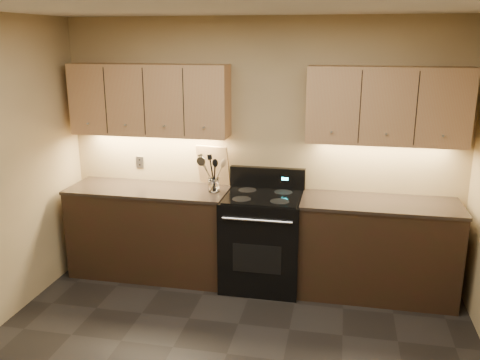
% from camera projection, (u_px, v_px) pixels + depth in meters
% --- Properties ---
extents(ceiling, '(4.00, 4.00, 0.00)m').
position_uv_depth(ceiling, '(206.00, 0.00, 2.87)').
color(ceiling, silver).
rests_on(ceiling, wall_back).
extents(wall_back, '(4.00, 0.04, 2.60)m').
position_uv_depth(wall_back, '(261.00, 151.00, 5.10)').
color(wall_back, tan).
rests_on(wall_back, ground).
extents(counter_left, '(1.62, 0.62, 0.93)m').
position_uv_depth(counter_left, '(150.00, 231.00, 5.26)').
color(counter_left, black).
rests_on(counter_left, ground).
extents(counter_right, '(1.46, 0.62, 0.93)m').
position_uv_depth(counter_right, '(377.00, 248.00, 4.82)').
color(counter_right, black).
rests_on(counter_right, ground).
extents(stove, '(0.76, 0.68, 1.14)m').
position_uv_depth(stove, '(262.00, 239.00, 5.01)').
color(stove, black).
rests_on(stove, ground).
extents(upper_cab_left, '(1.60, 0.30, 0.70)m').
position_uv_depth(upper_cab_left, '(150.00, 100.00, 5.04)').
color(upper_cab_left, tan).
rests_on(upper_cab_left, wall_back).
extents(upper_cab_right, '(1.44, 0.30, 0.70)m').
position_uv_depth(upper_cab_right, '(387.00, 106.00, 4.60)').
color(upper_cab_right, tan).
rests_on(upper_cab_right, wall_back).
extents(outlet_plate, '(0.08, 0.01, 0.12)m').
position_uv_depth(outlet_plate, '(140.00, 162.00, 5.40)').
color(outlet_plate, '#B2B5BA').
rests_on(outlet_plate, wall_back).
extents(utensil_crock, '(0.11, 0.11, 0.14)m').
position_uv_depth(utensil_crock, '(214.00, 185.00, 5.01)').
color(utensil_crock, white).
rests_on(utensil_crock, counter_left).
extents(cutting_board, '(0.35, 0.16, 0.42)m').
position_uv_depth(cutting_board, '(213.00, 165.00, 5.19)').
color(cutting_board, tan).
rests_on(cutting_board, counter_left).
extents(wooden_spoon, '(0.19, 0.10, 0.32)m').
position_uv_depth(wooden_spoon, '(211.00, 174.00, 4.97)').
color(wooden_spoon, tan).
rests_on(wooden_spoon, utensil_crock).
extents(black_spoon, '(0.11, 0.14, 0.34)m').
position_uv_depth(black_spoon, '(214.00, 173.00, 5.00)').
color(black_spoon, black).
rests_on(black_spoon, utensil_crock).
extents(black_turner, '(0.15, 0.10, 0.39)m').
position_uv_depth(black_turner, '(215.00, 172.00, 4.94)').
color(black_turner, black).
rests_on(black_turner, utensil_crock).
extents(steel_spatula, '(0.25, 0.11, 0.41)m').
position_uv_depth(steel_spatula, '(216.00, 170.00, 4.96)').
color(steel_spatula, silver).
rests_on(steel_spatula, utensil_crock).
extents(steel_skimmer, '(0.25, 0.11, 0.36)m').
position_uv_depth(steel_skimmer, '(217.00, 173.00, 4.95)').
color(steel_skimmer, silver).
rests_on(steel_skimmer, utensil_crock).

